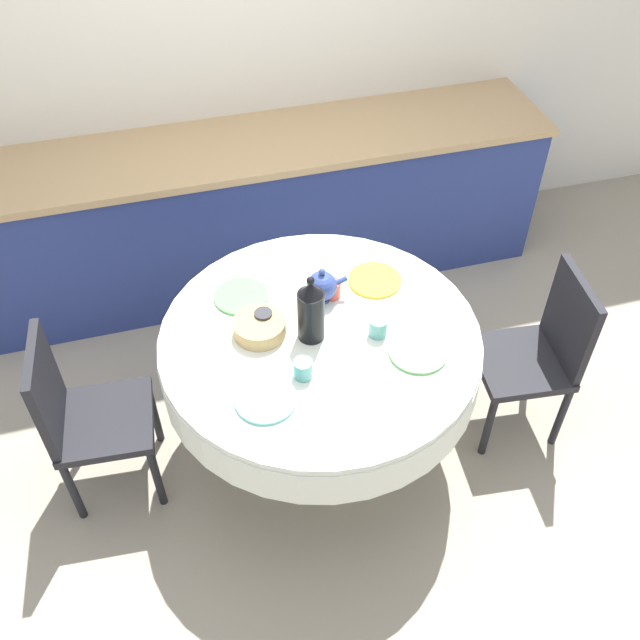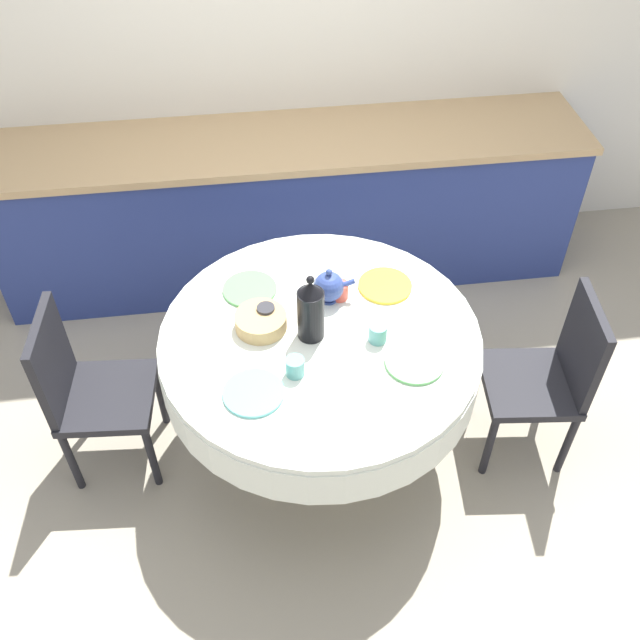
{
  "view_description": "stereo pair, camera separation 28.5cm",
  "coord_description": "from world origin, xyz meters",
  "px_view_note": "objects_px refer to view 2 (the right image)",
  "views": [
    {
      "loc": [
        -0.55,
        -1.95,
        2.85
      ],
      "look_at": [
        0.0,
        0.0,
        0.84
      ],
      "focal_mm": 40.0,
      "sensor_mm": 36.0,
      "label": 1
    },
    {
      "loc": [
        -0.27,
        -2.01,
        2.85
      ],
      "look_at": [
        0.0,
        0.0,
        0.84
      ],
      "focal_mm": 40.0,
      "sensor_mm": 36.0,
      "label": 2
    }
  ],
  "objects_px": {
    "coffee_carafe": "(311,310)",
    "chair_left": "(549,373)",
    "chair_right": "(87,387)",
    "teapot": "(329,287)"
  },
  "relations": [
    {
      "from": "chair_right",
      "to": "coffee_carafe",
      "type": "bearing_deg",
      "value": 89.8
    },
    {
      "from": "chair_left",
      "to": "teapot",
      "type": "relative_size",
      "value": 4.9
    },
    {
      "from": "teapot",
      "to": "chair_left",
      "type": "bearing_deg",
      "value": -18.04
    },
    {
      "from": "chair_left",
      "to": "chair_right",
      "type": "distance_m",
      "value": 2.02
    },
    {
      "from": "chair_left",
      "to": "chair_right",
      "type": "bearing_deg",
      "value": 90.83
    },
    {
      "from": "coffee_carafe",
      "to": "teapot",
      "type": "xyz_separation_m",
      "value": [
        0.1,
        0.2,
        -0.06
      ]
    },
    {
      "from": "chair_right",
      "to": "coffee_carafe",
      "type": "height_order",
      "value": "coffee_carafe"
    },
    {
      "from": "coffee_carafe",
      "to": "chair_left",
      "type": "bearing_deg",
      "value": -5.88
    },
    {
      "from": "coffee_carafe",
      "to": "teapot",
      "type": "relative_size",
      "value": 1.76
    },
    {
      "from": "chair_right",
      "to": "coffee_carafe",
      "type": "relative_size",
      "value": 2.78
    }
  ]
}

